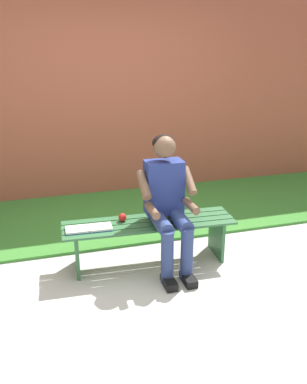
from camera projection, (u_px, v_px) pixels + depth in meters
ground_plane at (38, 359)px, 2.80m from camera, size 10.00×7.00×0.04m
grass_strip at (121, 209)px, 5.15m from camera, size 9.00×1.95×0.03m
brick_wall at (67, 85)px, 5.19m from camera, size 9.50×0.24×2.93m
bench_near at (149, 232)px, 3.85m from camera, size 1.61×0.48×0.42m
person_seated at (168, 199)px, 3.68m from camera, size 0.50×0.69×1.23m
apple at (122, 217)px, 3.82m from camera, size 0.08×0.08×0.08m
book_open at (89, 229)px, 3.66m from camera, size 0.42×0.18×0.02m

